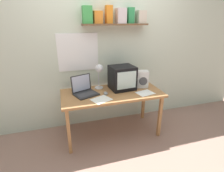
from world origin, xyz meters
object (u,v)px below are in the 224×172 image
Objects in this scene: printed_handout at (101,100)px; corner_desk at (112,96)px; open_notebook at (145,93)px; space_heater at (142,79)px; computer_mouse at (106,93)px; crt_monitor at (122,78)px; desk_lamp at (99,71)px; juice_glass at (133,81)px; laptop at (84,89)px.

corner_desk is at bearing 44.55° from printed_handout.
printed_handout is at bearing -176.82° from open_notebook.
space_heater is 2.41× the size of computer_mouse.
space_heater is at bearing -8.41° from crt_monitor.
crt_monitor is at bearing 26.79° from corner_desk.
desk_lamp is (-0.15, 0.16, 0.36)m from corner_desk.
open_notebook is (0.02, -0.42, -0.05)m from juice_glass.
space_heater is 0.81m from printed_handout.
juice_glass is (0.85, 0.19, -0.01)m from laptop.
laptop and space_heater have the same top height.
open_notebook is (0.87, -0.24, -0.07)m from laptop.
open_notebook is at bearing -49.75° from crt_monitor.
printed_handout is (-0.10, -0.17, -0.01)m from computer_mouse.
open_notebook is 0.68m from printed_handout.
printed_handout is (-0.41, -0.31, -0.18)m from crt_monitor.
crt_monitor is 0.54m from printed_handout.
computer_mouse is at bearing -77.53° from desk_lamp.
computer_mouse is at bearing 57.82° from printed_handout.
computer_mouse is at bearing -41.73° from laptop.
corner_desk is 0.43m from laptop.
computer_mouse is (0.30, -0.11, -0.05)m from laptop.
space_heater is at bearing 10.68° from computer_mouse.
crt_monitor is at bearing -148.17° from juice_glass.
computer_mouse reaches higher than open_notebook.
laptop is at bearing 159.72° from computer_mouse.
desk_lamp is at bearing 151.32° from open_notebook.
computer_mouse is 0.59m from open_notebook.
juice_glass reaches higher than corner_desk.
space_heater is (0.94, 0.01, 0.07)m from laptop.
crt_monitor reaches higher than laptop.
desk_lamp reaches higher than space_heater.
crt_monitor is 1.39× the size of open_notebook.
computer_mouse reaches higher than corner_desk.
space_heater is at bearing 21.06° from printed_handout.
desk_lamp is 3.20× the size of juice_glass.
laptop reaches higher than corner_desk.
space_heater reaches higher than computer_mouse.
desk_lamp is 0.35m from computer_mouse.
juice_glass reaches higher than printed_handout.
corner_desk is 4.78× the size of printed_handout.
printed_handout is at bearing -147.59° from crt_monitor.
desk_lamp is 0.48m from printed_handout.
crt_monitor is 1.46× the size of space_heater.
juice_glass is (0.25, 0.15, -0.12)m from crt_monitor.
desk_lamp reaches higher than crt_monitor.
crt_monitor is at bearing 134.96° from open_notebook.
laptop is 0.35m from desk_lamp.
crt_monitor reaches higher than computer_mouse.
laptop is 0.34m from printed_handout.
computer_mouse is (0.04, -0.21, -0.28)m from desk_lamp.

